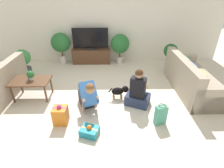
{
  "coord_description": "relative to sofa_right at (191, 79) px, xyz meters",
  "views": [
    {
      "loc": [
        0.3,
        -3.51,
        2.4
      ],
      "look_at": [
        0.36,
        -0.03,
        0.45
      ],
      "focal_mm": 28.0,
      "sensor_mm": 36.0,
      "label": 1
    }
  ],
  "objects": [
    {
      "name": "gift_box_b",
      "position": [
        -3.07,
        -1.22,
        -0.12
      ],
      "size": [
        0.28,
        0.27,
        0.43
      ],
      "rotation": [
        0.0,
        0.0,
        -0.02
      ],
      "color": "orange",
      "rests_on": "ground_plane"
    },
    {
      "name": "gift_bag_a",
      "position": [
        -1.11,
        -1.29,
        -0.1
      ],
      "size": [
        0.24,
        0.18,
        0.44
      ],
      "rotation": [
        0.0,
        0.0,
        0.28
      ],
      "color": "#4CA384",
      "rests_on": "ground_plane"
    },
    {
      "name": "potted_plant_back_right",
      "position": [
        -1.74,
        1.88,
        0.37
      ],
      "size": [
        0.64,
        0.64,
        1.02
      ],
      "color": "beige",
      "rests_on": "ground_plane"
    },
    {
      "name": "tv",
      "position": [
        -2.73,
        1.93,
        0.52
      ],
      "size": [
        1.2,
        0.2,
        0.71
      ],
      "color": "black",
      "rests_on": "tv_console"
    },
    {
      "name": "tabletop_plant",
      "position": [
        -3.95,
        -0.25,
        0.29
      ],
      "size": [
        0.17,
        0.17,
        0.22
      ],
      "color": "beige",
      "rests_on": "coffee_table"
    },
    {
      "name": "mug",
      "position": [
        -3.98,
        -0.26,
        0.21
      ],
      "size": [
        0.12,
        0.08,
        0.09
      ],
      "color": "#386BAD",
      "rests_on": "coffee_table"
    },
    {
      "name": "ground_plane",
      "position": [
        -2.41,
        -0.43,
        -0.31
      ],
      "size": [
        16.0,
        16.0,
        0.0
      ],
      "primitive_type": "plane",
      "color": "beige"
    },
    {
      "name": "gift_box_a",
      "position": [
        -2.48,
        -1.56,
        -0.23
      ],
      "size": [
        0.39,
        0.35,
        0.21
      ],
      "rotation": [
        0.0,
        0.0,
        -0.32
      ],
      "color": "teal",
      "rests_on": "ground_plane"
    },
    {
      "name": "sofa_right",
      "position": [
        0.0,
        0.0,
        0.0
      ],
      "size": [
        0.87,
        2.06,
        0.85
      ],
      "rotation": [
        0.0,
        0.0,
        1.57
      ],
      "color": "tan",
      "rests_on": "ground_plane"
    },
    {
      "name": "person_kneeling",
      "position": [
        -2.58,
        -0.76,
        0.03
      ],
      "size": [
        0.55,
        0.82,
        0.78
      ],
      "rotation": [
        0.0,
        0.0,
        0.35
      ],
      "color": "#23232D",
      "rests_on": "ground_plane"
    },
    {
      "name": "potted_plant_corner_left",
      "position": [
        -4.67,
        0.99,
        0.16
      ],
      "size": [
        0.46,
        0.46,
        0.8
      ],
      "color": "#4C4C51",
      "rests_on": "ground_plane"
    },
    {
      "name": "coffee_table",
      "position": [
        -3.96,
        -0.29,
        0.11
      ],
      "size": [
        0.88,
        0.57,
        0.47
      ],
      "color": "brown",
      "rests_on": "ground_plane"
    },
    {
      "name": "dog",
      "position": [
        -1.85,
        -0.36,
        -0.1
      ],
      "size": [
        0.51,
        0.19,
        0.32
      ],
      "rotation": [
        0.0,
        0.0,
        1.64
      ],
      "color": "black",
      "rests_on": "ground_plane"
    },
    {
      "name": "potted_plant_corner_right",
      "position": [
        -0.15,
        1.38,
        0.19
      ],
      "size": [
        0.44,
        0.44,
        0.83
      ],
      "color": "beige",
      "rests_on": "ground_plane"
    },
    {
      "name": "wall_back",
      "position": [
        -2.41,
        2.2,
        0.99
      ],
      "size": [
        8.4,
        0.06,
        2.6
      ],
      "color": "white",
      "rests_on": "ground_plane"
    },
    {
      "name": "person_sitting",
      "position": [
        -1.47,
        -0.63,
        0.02
      ],
      "size": [
        0.64,
        0.6,
        0.9
      ],
      "rotation": [
        0.0,
        0.0,
        2.73
      ],
      "color": "#283351",
      "rests_on": "ground_plane"
    },
    {
      "name": "potted_plant_back_left",
      "position": [
        -3.73,
        1.88,
        0.41
      ],
      "size": [
        0.64,
        0.64,
        1.07
      ],
      "color": "beige",
      "rests_on": "ground_plane"
    },
    {
      "name": "tv_console",
      "position": [
        -2.73,
        1.93,
        -0.05
      ],
      "size": [
        1.3,
        0.39,
        0.51
      ],
      "color": "brown",
      "rests_on": "ground_plane"
    }
  ]
}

